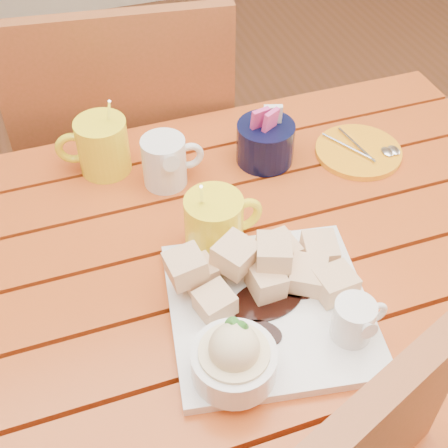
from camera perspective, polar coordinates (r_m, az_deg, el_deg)
name	(u,v)px	position (r m, az deg, el deg)	size (l,w,h in m)	color
table	(219,309)	(1.05, -0.46, -7.77)	(1.20, 0.79, 0.75)	#A94715
dessert_plate	(262,310)	(0.87, 3.54, -7.82)	(0.33, 0.33, 0.11)	white
coffee_mug_left	(101,145)	(1.12, -11.16, 7.07)	(0.13, 0.09, 0.15)	yellow
coffee_mug_right	(216,223)	(0.95, -0.77, 0.05)	(0.13, 0.09, 0.15)	yellow
cream_pitcher	(166,161)	(1.08, -5.35, 5.79)	(0.11, 0.09, 0.09)	white
sugar_caddy	(265,142)	(1.13, 3.80, 7.52)	(0.10, 0.10, 0.11)	black
orange_saucer	(359,151)	(1.19, 12.26, 6.50)	(0.16, 0.16, 0.02)	orange
chair_far	(129,159)	(1.51, -8.71, 5.87)	(0.51, 0.51, 0.96)	brown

